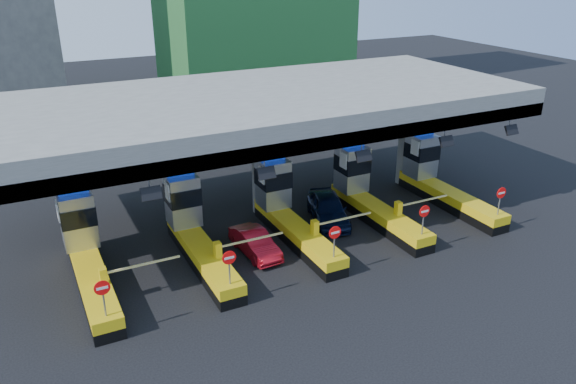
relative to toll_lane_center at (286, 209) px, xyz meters
name	(u,v)px	position (x,y,z in m)	size (l,w,h in m)	color
ground	(288,235)	(0.00, -0.28, -1.40)	(120.00, 120.00, 0.00)	black
toll_canopy	(264,108)	(0.00, 2.59, 4.74)	(28.00, 12.09, 7.00)	slate
toll_lane_far_left	(85,250)	(-10.00, 0.00, 0.00)	(4.43, 8.00, 4.16)	black
toll_lane_left	(193,228)	(-5.00, 0.00, 0.00)	(4.43, 8.00, 4.16)	black
toll_lane_center	(286,209)	(0.00, 0.00, 0.00)	(4.43, 8.00, 4.16)	black
toll_lane_right	(366,192)	(5.00, 0.00, 0.00)	(4.43, 8.00, 4.16)	black
toll_lane_far_right	(436,177)	(10.00, 0.00, 0.00)	(4.43, 8.00, 4.16)	black
van	(328,208)	(2.70, 0.21, -0.62)	(1.82, 4.53, 1.54)	black
red_car	(255,243)	(-2.35, -1.36, -0.80)	(1.26, 3.61, 1.19)	#A10C17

